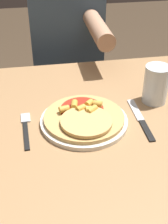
{
  "coord_description": "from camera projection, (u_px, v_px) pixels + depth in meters",
  "views": [
    {
      "loc": [
        -0.17,
        -0.7,
        1.32
      ],
      "look_at": [
        -0.04,
        0.05,
        0.8
      ],
      "focal_mm": 50.0,
      "sensor_mm": 36.0,
      "label": 1
    }
  ],
  "objects": [
    {
      "name": "dining_table",
      "position": [
        99.0,
        158.0,
        0.97
      ],
      "size": [
        1.19,
        0.93,
        0.76
      ],
      "color": "#9E754C",
      "rests_on": "ground_plane"
    },
    {
      "name": "plate",
      "position": [
        84.0,
        121.0,
        0.94
      ],
      "size": [
        0.26,
        0.26,
        0.01
      ],
      "color": "silver",
      "rests_on": "dining_table"
    },
    {
      "name": "pizza",
      "position": [
        84.0,
        117.0,
        0.93
      ],
      "size": [
        0.24,
        0.24,
        0.04
      ],
      "color": "tan",
      "rests_on": "plate"
    },
    {
      "name": "fork",
      "position": [
        26.0,
        128.0,
        0.92
      ],
      "size": [
        0.03,
        0.18,
        0.0
      ],
      "color": "black",
      "rests_on": "dining_table"
    },
    {
      "name": "knife",
      "position": [
        141.0,
        120.0,
        0.95
      ],
      "size": [
        0.02,
        0.22,
        0.0
      ],
      "color": "black",
      "rests_on": "dining_table"
    },
    {
      "name": "drinking_glass",
      "position": [
        156.0,
        84.0,
        1.01
      ],
      "size": [
        0.08,
        0.08,
        0.13
      ],
      "color": "silver",
      "rests_on": "dining_table"
    },
    {
      "name": "person_diner",
      "position": [
        67.0,
        52.0,
        1.53
      ],
      "size": [
        0.33,
        0.52,
        1.2
      ],
      "color": "#2D2D38",
      "rests_on": "ground_plane"
    }
  ]
}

